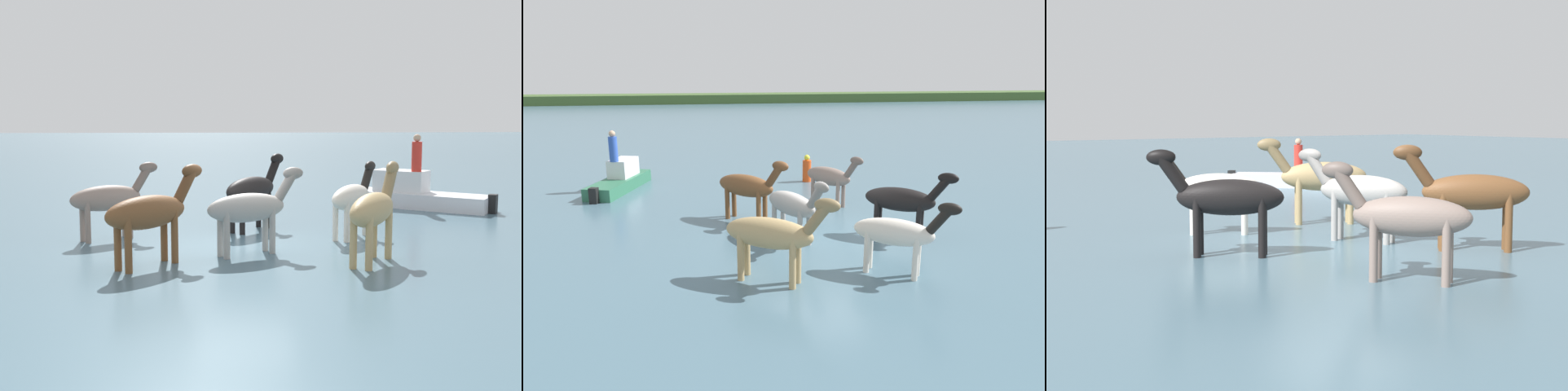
# 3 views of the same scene
# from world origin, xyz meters

# --- Properties ---
(ground_plane) EXTENTS (141.98, 141.98, 0.00)m
(ground_plane) POSITION_xyz_m (0.00, 0.00, 0.00)
(ground_plane) COLOR #476675
(horse_rear_stallion) EXTENTS (1.46, 2.33, 1.89)m
(horse_rear_stallion) POSITION_xyz_m (-0.80, -0.16, 1.04)
(horse_rear_stallion) COLOR #9E9993
(horse_rear_stallion) RESTS_ON ground_plane
(horse_pinto_flank) EXTENTS (2.24, 1.86, 1.97)m
(horse_pinto_flank) POSITION_xyz_m (2.27, -0.34, 1.08)
(horse_pinto_flank) COLOR black
(horse_pinto_flank) RESTS_ON ground_plane
(horse_mid_herd) EXTENTS (1.68, 2.16, 1.85)m
(horse_mid_herd) POSITION_xyz_m (1.15, 3.22, 1.02)
(horse_mid_herd) COLOR gray
(horse_mid_herd) RESTS_ON ground_plane
(horse_chestnut_trailing) EXTENTS (2.16, 1.65, 1.84)m
(horse_chestnut_trailing) POSITION_xyz_m (1.09, -2.78, 1.01)
(horse_chestnut_trailing) COLOR silver
(horse_chestnut_trailing) RESTS_ON ground_plane
(horse_lead) EXTENTS (2.17, 2.08, 2.02)m
(horse_lead) POSITION_xyz_m (-1.81, 1.91, 1.12)
(horse_lead) COLOR brown
(horse_lead) RESTS_ON ground_plane
(horse_dark_mare) EXTENTS (2.46, 1.72, 2.05)m
(horse_dark_mare) POSITION_xyz_m (-1.74, -2.70, 1.13)
(horse_dark_mare) COLOR tan
(horse_dark_mare) RESTS_ON ground_plane
(boat_dinghy_port) EXTENTS (3.70, 4.50, 1.34)m
(boat_dinghy_port) POSITION_xyz_m (6.19, -5.74, 0.31)
(boat_dinghy_port) COLOR silver
(boat_dinghy_port) RESTS_ON ground_plane
(person_watcher_seated) EXTENTS (0.32, 0.32, 1.19)m
(person_watcher_seated) POSITION_xyz_m (5.94, -5.72, 1.74)
(person_watcher_seated) COLOR red
(person_watcher_seated) RESTS_ON boat_dinghy_port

